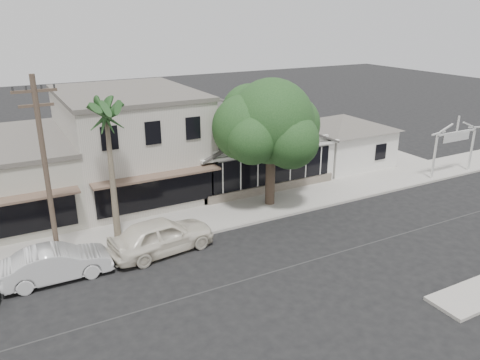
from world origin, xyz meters
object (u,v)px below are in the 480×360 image
arch_sign (456,134)px  shade_tree (268,123)px  utility_pole (46,171)px  car_0 (162,236)px  car_1 (57,263)px

arch_sign → shade_tree: shade_tree is taller
utility_pole → car_0: (4.79, -0.88, -3.89)m
car_0 → car_1: size_ratio=1.12×
utility_pole → car_1: size_ratio=1.91×
arch_sign → car_0: bearing=-177.5°
arch_sign → utility_pole: (-27.40, -0.10, 1.63)m
arch_sign → utility_pole: 27.45m
car_0 → shade_tree: shade_tree is taller
utility_pole → shade_tree: 12.81m
utility_pole → car_0: bearing=-10.4°
arch_sign → utility_pole: utility_pole is taller
car_1 → shade_tree: bearing=-76.6°
shade_tree → arch_sign: bearing=-7.0°
car_0 → utility_pole: bearing=72.2°
arch_sign → car_0: size_ratio=0.78×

